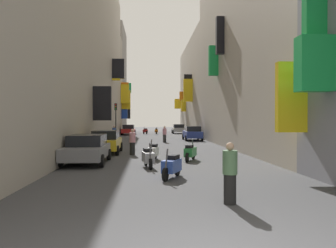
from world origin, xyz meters
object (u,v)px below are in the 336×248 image
object	(u,v)px
pedestrian_near_left	(132,142)
pedestrian_mid_street	(230,174)
traffic_light_near_corner	(116,115)
scooter_green	(190,152)
pedestrian_crossing	(114,134)
parked_car_blue	(192,133)
scooter_blue	(172,166)
scooter_orange	(156,131)
scooter_silver	(148,157)
parked_car_grey	(87,148)
pedestrian_near_right	(165,134)
scooter_red	(145,131)
parked_car_red	(128,130)
parked_car_yellow	(106,141)
parked_car_silver	(178,129)
scooter_white	(153,151)

from	to	relation	value
pedestrian_near_left	pedestrian_mid_street	bearing A→B (deg)	-76.53
traffic_light_near_corner	scooter_green	bearing A→B (deg)	-74.09
pedestrian_crossing	parked_car_blue	bearing A→B (deg)	17.93
scooter_blue	scooter_orange	distance (m)	40.86
parked_car_blue	scooter_green	world-z (taller)	parked_car_blue
scooter_blue	traffic_light_near_corner	bearing A→B (deg)	99.74
pedestrian_mid_street	parked_car_blue	bearing A→B (deg)	84.73
scooter_silver	pedestrian_crossing	distance (m)	18.39
parked_car_grey	pedestrian_near_left	bearing A→B (deg)	63.59
traffic_light_near_corner	pedestrian_near_right	bearing A→B (deg)	-44.57
scooter_red	traffic_light_near_corner	world-z (taller)	traffic_light_near_corner
scooter_blue	scooter_green	xyz separation A→B (m)	(1.35, 5.46, 0.00)
parked_car_red	parked_car_yellow	bearing A→B (deg)	-89.85
parked_car_silver	scooter_red	bearing A→B (deg)	-167.72
scooter_green	pedestrian_crossing	world-z (taller)	pedestrian_crossing
parked_car_silver	pedestrian_near_left	world-z (taller)	pedestrian_near_left
pedestrian_near_left	parked_car_yellow	bearing A→B (deg)	145.19
scooter_red	pedestrian_near_right	xyz separation A→B (m)	(2.00, -20.31, 0.30)
parked_car_yellow	scooter_white	distance (m)	5.09
pedestrian_near_left	pedestrian_near_right	size ratio (longest dim) A/B	1.03
parked_car_yellow	scooter_red	size ratio (longest dim) A/B	2.35
parked_car_red	scooter_green	distance (m)	32.58
parked_car_yellow	parked_car_grey	bearing A→B (deg)	-92.88
pedestrian_crossing	pedestrian_near_right	size ratio (longest dim) A/B	1.02
scooter_silver	parked_car_grey	bearing A→B (deg)	151.85
parked_car_grey	parked_car_yellow	bearing A→B (deg)	87.12
parked_car_yellow	scooter_orange	xyz separation A→B (m)	(4.02, 30.88, -0.31)
scooter_green	pedestrian_near_left	size ratio (longest dim) A/B	1.15
parked_car_silver	parked_car_grey	distance (m)	38.18
scooter_red	scooter_orange	bearing A→B (deg)	-0.51
parked_car_silver	scooter_red	size ratio (longest dim) A/B	2.11
scooter_silver	scooter_red	world-z (taller)	same
parked_car_blue	pedestrian_crossing	bearing A→B (deg)	-162.07
scooter_green	pedestrian_mid_street	bearing A→B (deg)	-90.76
parked_car_blue	scooter_white	world-z (taller)	parked_car_blue
scooter_silver	parked_car_red	bearing A→B (deg)	94.65
scooter_green	scooter_orange	distance (m)	35.41
scooter_orange	parked_car_blue	bearing A→B (deg)	-78.92
parked_car_grey	scooter_red	world-z (taller)	parked_car_grey
scooter_orange	scooter_white	bearing A→B (deg)	-91.64
parked_car_blue	pedestrian_mid_street	world-z (taller)	pedestrian_mid_street
scooter_blue	pedestrian_near_left	bearing A→B (deg)	101.86
scooter_white	pedestrian_near_right	bearing A→B (deg)	84.95
parked_car_blue	traffic_light_near_corner	size ratio (longest dim) A/B	1.11
traffic_light_near_corner	scooter_red	bearing A→B (deg)	78.58
pedestrian_crossing	pedestrian_mid_street	xyz separation A→B (m)	(5.36, -25.11, -0.00)
parked_car_yellow	scooter_blue	xyz separation A→B (m)	(3.61, -9.98, -0.31)
pedestrian_mid_street	scooter_silver	bearing A→B (deg)	106.61
scooter_silver	traffic_light_near_corner	bearing A→B (deg)	98.86
parked_car_blue	pedestrian_crossing	distance (m)	8.31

